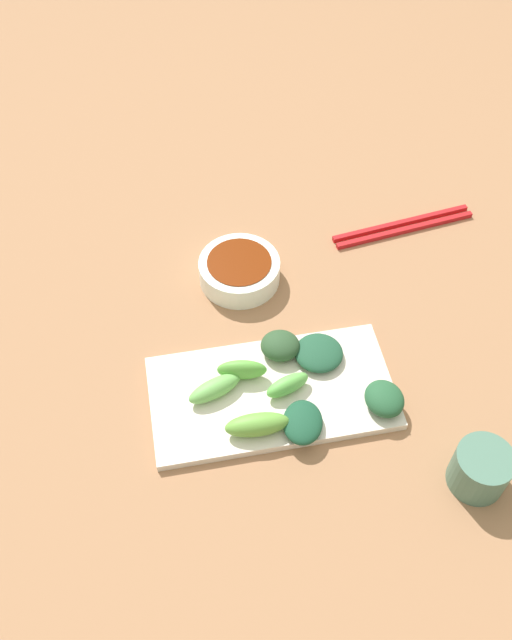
% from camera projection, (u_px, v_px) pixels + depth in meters
% --- Properties ---
extents(tabletop, '(2.10, 2.10, 0.02)m').
position_uv_depth(tabletop, '(256.00, 354.00, 0.96)').
color(tabletop, '#9D6E4B').
rests_on(tabletop, ground).
extents(sauce_bowl, '(0.12, 0.12, 0.04)m').
position_uv_depth(sauce_bowl, '(242.00, 269.00, 1.01)').
color(sauce_bowl, white).
rests_on(sauce_bowl, tabletop).
extents(serving_plate, '(0.16, 0.31, 0.01)m').
position_uv_depth(serving_plate, '(272.00, 393.00, 0.90)').
color(serving_plate, silver).
rests_on(serving_plate, tabletop).
extents(broccoli_leafy_0, '(0.07, 0.06, 0.02)m').
position_uv_depth(broccoli_leafy_0, '(303.00, 422.00, 0.85)').
color(broccoli_leafy_0, '#1A4A31').
rests_on(broccoli_leafy_0, serving_plate).
extents(broccoli_stalk_1, '(0.03, 0.08, 0.03)m').
position_uv_depth(broccoli_stalk_1, '(257.00, 425.00, 0.85)').
color(broccoli_stalk_1, '#66A53F').
rests_on(broccoli_stalk_1, serving_plate).
extents(broccoli_stalk_2, '(0.04, 0.06, 0.03)m').
position_uv_depth(broccoli_stalk_2, '(287.00, 385.00, 0.88)').
color(broccoli_stalk_2, '#63B74F').
rests_on(broccoli_stalk_2, serving_plate).
extents(broccoli_stalk_3, '(0.03, 0.07, 0.03)m').
position_uv_depth(broccoli_stalk_3, '(242.00, 370.00, 0.89)').
color(broccoli_stalk_3, '#5CA63F').
rests_on(broccoli_stalk_3, serving_plate).
extents(broccoli_stalk_4, '(0.05, 0.08, 0.02)m').
position_uv_depth(broccoli_stalk_4, '(214.00, 389.00, 0.88)').
color(broccoli_stalk_4, '#6BB155').
rests_on(broccoli_stalk_4, serving_plate).
extents(broccoli_leafy_5, '(0.07, 0.07, 0.02)m').
position_uv_depth(broccoli_leafy_5, '(319.00, 353.00, 0.92)').
color(broccoli_leafy_5, '#1F4D34').
rests_on(broccoli_leafy_5, serving_plate).
extents(broccoli_leafy_6, '(0.06, 0.06, 0.03)m').
position_uv_depth(broccoli_leafy_6, '(280.00, 346.00, 0.92)').
color(broccoli_leafy_6, '#2B4A2B').
rests_on(broccoli_leafy_6, serving_plate).
extents(broccoli_leafy_7, '(0.06, 0.06, 0.03)m').
position_uv_depth(broccoli_leafy_7, '(384.00, 399.00, 0.87)').
color(broccoli_leafy_7, '#245533').
rests_on(broccoli_leafy_7, serving_plate).
extents(chopsticks, '(0.05, 0.23, 0.01)m').
position_uv_depth(chopsticks, '(403.00, 227.00, 1.09)').
color(chopsticks, red).
rests_on(chopsticks, tabletop).
extents(tea_cup, '(0.07, 0.07, 0.06)m').
position_uv_depth(tea_cup, '(480.00, 469.00, 0.81)').
color(tea_cup, '#4C7562').
rests_on(tea_cup, tabletop).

